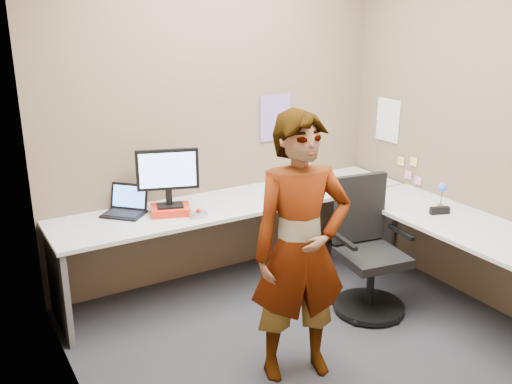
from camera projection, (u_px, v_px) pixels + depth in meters
ground at (304, 337)px, 4.01m from camera, size 3.00×3.00×0.00m
wall_back at (218, 118)px, 4.66m from camera, size 3.00×0.00×3.00m
wall_right at (472, 127)px, 4.31m from camera, size 0.00×2.70×2.70m
wall_left at (67, 188)px, 2.87m from camera, size 0.00×2.70×2.70m
desk at (324, 230)px, 4.35m from camera, size 2.98×2.58×0.73m
paper_ream at (170, 210)px, 4.29m from camera, size 0.34×0.29×0.06m
monitor at (168, 173)px, 4.21m from camera, size 0.45×0.20×0.44m
laptop at (126, 206)px, 4.29m from camera, size 0.38×0.38×0.21m
trackball_mouse at (198, 214)px, 4.21m from camera, size 0.12×0.08×0.07m
origami at (291, 197)px, 4.57m from camera, size 0.10×0.10×0.06m
stapler at (440, 210)px, 4.28m from camera, size 0.15×0.09×0.05m
flower at (442, 192)px, 4.33m from camera, size 0.07×0.07×0.22m
calendar_purple at (275, 118)px, 4.92m from camera, size 0.30×0.01×0.40m
calendar_white at (388, 120)px, 5.07m from camera, size 0.01×0.28×0.38m
sticky_note_a at (414, 162)px, 4.88m from camera, size 0.01×0.07×0.07m
sticky_note_b at (408, 175)px, 4.96m from camera, size 0.01×0.07×0.07m
sticky_note_c at (418, 180)px, 4.87m from camera, size 0.01×0.07×0.07m
sticky_note_d at (401, 161)px, 5.01m from camera, size 0.01×0.07×0.07m
office_chair at (367, 258)px, 4.28m from camera, size 0.55×0.54×1.01m
person at (300, 249)px, 3.40m from camera, size 0.69×0.54×1.68m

